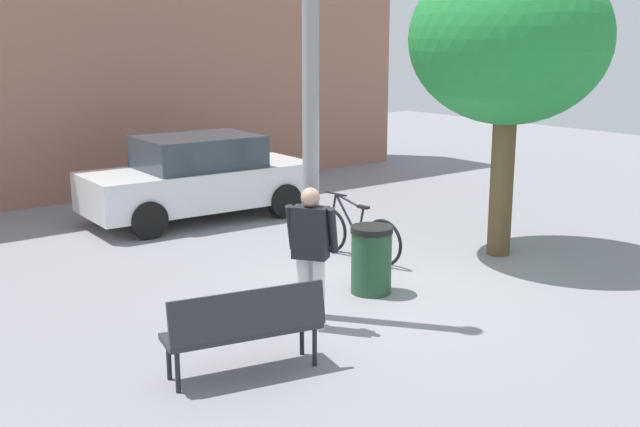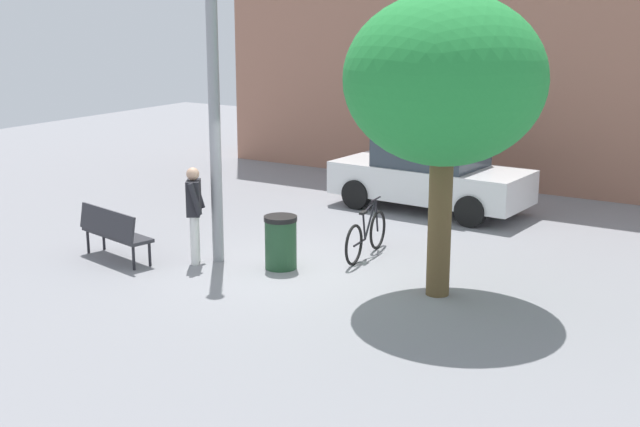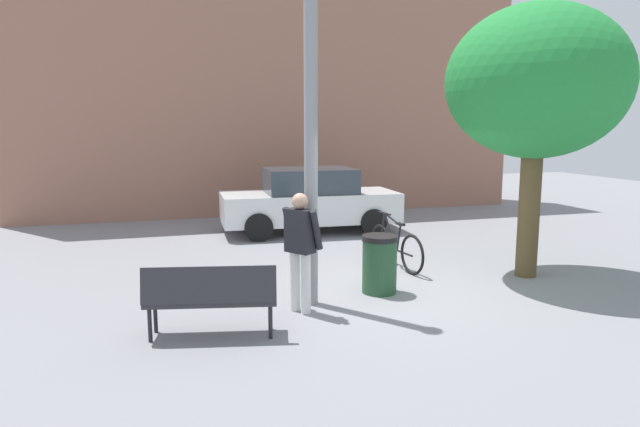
% 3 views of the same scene
% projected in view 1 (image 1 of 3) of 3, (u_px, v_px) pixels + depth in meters
% --- Properties ---
extents(ground_plane, '(36.00, 36.00, 0.00)m').
position_uv_depth(ground_plane, '(386.00, 286.00, 10.58)').
color(ground_plane, gray).
extents(building_facade, '(14.74, 2.00, 8.10)m').
position_uv_depth(building_facade, '(104.00, 1.00, 16.54)').
color(building_facade, '#9E6B56').
rests_on(building_facade, ground_plane).
extents(lamppost, '(0.28, 0.28, 5.23)m').
position_uv_depth(lamppost, '(311.00, 87.00, 8.85)').
color(lamppost, gray).
rests_on(lamppost, ground_plane).
extents(person_by_lamppost, '(0.52, 0.62, 1.67)m').
position_uv_depth(person_by_lamppost, '(311.00, 248.00, 8.86)').
color(person_by_lamppost, white).
rests_on(person_by_lamppost, ground_plane).
extents(park_bench, '(1.66, 0.81, 0.92)m').
position_uv_depth(park_bench, '(245.00, 324.00, 7.69)').
color(park_bench, '#2D2D33').
rests_on(park_bench, ground_plane).
extents(plaza_tree, '(2.96, 2.96, 4.54)m').
position_uv_depth(plaza_tree, '(509.00, 41.00, 11.42)').
color(plaza_tree, brown).
rests_on(plaza_tree, ground_plane).
extents(bicycle_black, '(0.27, 1.80, 0.97)m').
position_uv_depth(bicycle_black, '(355.00, 234.00, 11.82)').
color(bicycle_black, black).
rests_on(bicycle_black, ground_plane).
extents(parked_car_white, '(4.28, 1.99, 1.55)m').
position_uv_depth(parked_car_white, '(199.00, 178.00, 14.31)').
color(parked_car_white, silver).
rests_on(parked_car_white, ground_plane).
extents(trash_bin, '(0.56, 0.56, 0.90)m').
position_uv_depth(trash_bin, '(371.00, 259.00, 10.23)').
color(trash_bin, '#234C2D').
rests_on(trash_bin, ground_plane).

